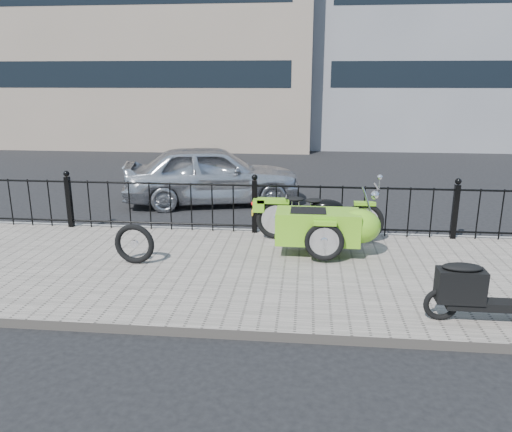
# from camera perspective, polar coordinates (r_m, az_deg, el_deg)

# --- Properties ---
(ground) EXTENTS (120.00, 120.00, 0.00)m
(ground) POSITION_cam_1_polar(r_m,az_deg,el_deg) (7.95, -1.14, -5.44)
(ground) COLOR black
(ground) RESTS_ON ground
(sidewalk) EXTENTS (30.00, 3.80, 0.12)m
(sidewalk) POSITION_cam_1_polar(r_m,az_deg,el_deg) (7.46, -1.61, -6.37)
(sidewalk) COLOR slate
(sidewalk) RESTS_ON ground
(curb) EXTENTS (30.00, 0.10, 0.12)m
(curb) POSITION_cam_1_polar(r_m,az_deg,el_deg) (9.28, -0.06, -1.95)
(curb) COLOR gray
(curb) RESTS_ON ground
(iron_fence) EXTENTS (14.11, 0.11, 1.08)m
(iron_fence) POSITION_cam_1_polar(r_m,az_deg,el_deg) (9.00, -0.15, 0.99)
(iron_fence) COLOR black
(iron_fence) RESTS_ON sidewalk
(building_tan) EXTENTS (14.00, 8.01, 12.00)m
(building_tan) POSITION_cam_1_polar(r_m,az_deg,el_deg) (24.57, -11.39, 22.52)
(building_tan) COLOR gray
(building_tan) RESTS_ON ground
(motorcycle_sidecar) EXTENTS (2.28, 1.48, 0.98)m
(motorcycle_sidecar) POSITION_cam_1_polar(r_m,az_deg,el_deg) (8.04, 8.29, -0.90)
(motorcycle_sidecar) COLOR black
(motorcycle_sidecar) RESTS_ON sidewalk
(scooter) EXTENTS (1.46, 0.43, 0.99)m
(scooter) POSITION_cam_1_polar(r_m,az_deg,el_deg) (6.27, 24.36, -7.77)
(scooter) COLOR black
(scooter) RESTS_ON sidewalk
(spare_tire) EXTENTS (0.63, 0.12, 0.62)m
(spare_tire) POSITION_cam_1_polar(r_m,az_deg,el_deg) (7.73, -13.73, -3.11)
(spare_tire) COLOR black
(spare_tire) RESTS_ON sidewalk
(sedan_car) EXTENTS (4.32, 2.53, 1.38)m
(sedan_car) POSITION_cam_1_polar(r_m,az_deg,el_deg) (11.66, -5.00, 4.77)
(sedan_car) COLOR #B3B4BA
(sedan_car) RESTS_ON ground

